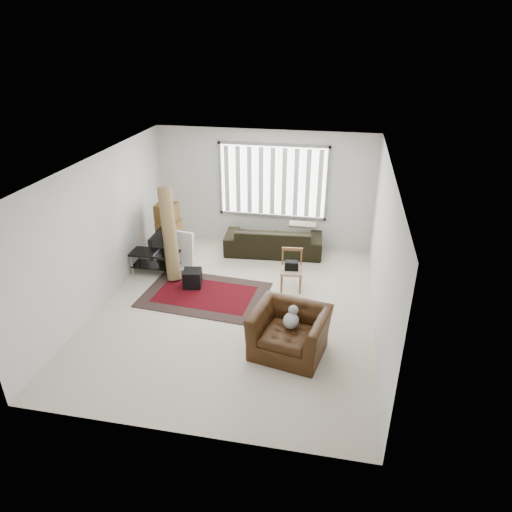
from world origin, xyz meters
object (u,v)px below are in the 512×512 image
(armchair, at_px, (290,329))
(tv_stand, at_px, (155,258))
(side_chair, at_px, (291,268))
(sofa, at_px, (274,236))
(moving_boxes, at_px, (169,234))

(armchair, bearing_deg, tv_stand, 157.83)
(tv_stand, relative_size, side_chair, 1.23)
(tv_stand, height_order, sofa, sofa)
(sofa, distance_m, side_chair, 1.64)
(tv_stand, relative_size, armchair, 0.75)
(sofa, height_order, side_chair, sofa)
(tv_stand, distance_m, side_chair, 2.87)
(moving_boxes, xyz_separation_m, side_chair, (2.83, -0.83, -0.14))
(moving_boxes, bearing_deg, sofa, 17.27)
(sofa, bearing_deg, moving_boxes, 12.86)
(sofa, bearing_deg, side_chair, 106.97)
(side_chair, bearing_deg, tv_stand, 172.96)
(sofa, bearing_deg, tv_stand, 28.40)
(sofa, xyz_separation_m, armchair, (0.82, -3.52, 0.01))
(armchair, bearing_deg, sofa, 114.59)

